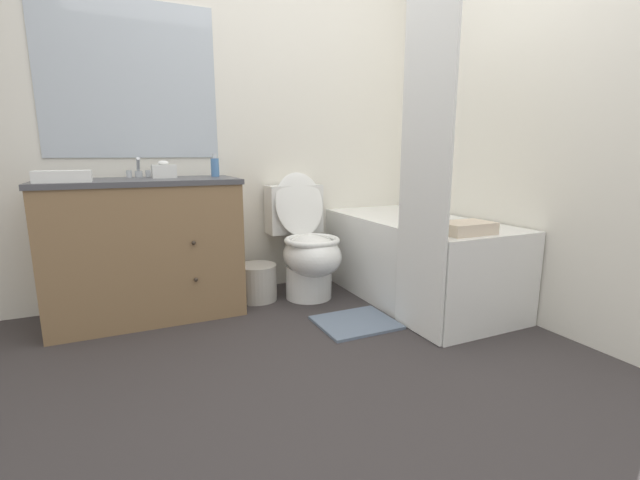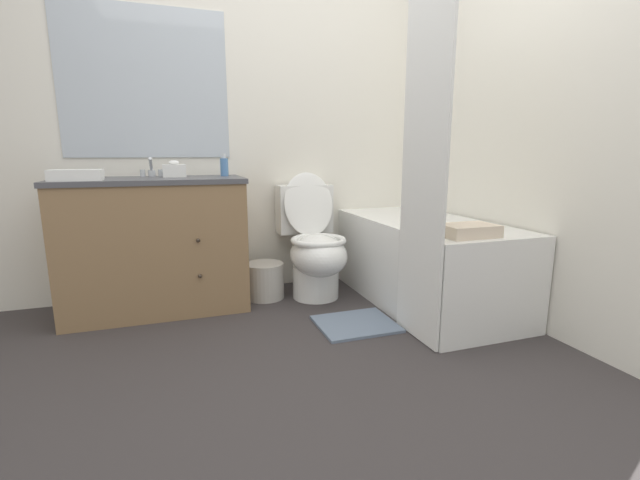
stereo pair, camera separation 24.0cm
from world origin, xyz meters
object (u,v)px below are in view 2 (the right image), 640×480
at_px(wastebasket, 265,281).
at_px(soap_dispenser, 224,166).
at_px(hand_towel_folded, 76,175).
at_px(bath_towel_folded, 469,230).
at_px(bath_mat, 356,324).
at_px(toilet, 314,247).
at_px(bathtub, 424,261).
at_px(vanity_cabinet, 156,244).
at_px(sink_faucet, 152,171).
at_px(tissue_box, 174,170).

height_order(wastebasket, soap_dispenser, soap_dispenser).
relative_size(hand_towel_folded, bath_towel_folded, 0.92).
height_order(bath_towel_folded, bath_mat, bath_towel_folded).
relative_size(toilet, bathtub, 0.61).
relative_size(vanity_cabinet, toilet, 1.28).
relative_size(soap_dispenser, bath_mat, 0.33).
relative_size(wastebasket, hand_towel_folded, 0.99).
height_order(sink_faucet, wastebasket, sink_faucet).
bearing_deg(toilet, vanity_cabinet, 175.52).
height_order(hand_towel_folded, bath_mat, hand_towel_folded).
relative_size(bathtub, tissue_box, 10.14).
xyz_separation_m(vanity_cabinet, bath_mat, (1.07, -0.67, -0.42)).
height_order(vanity_cabinet, bath_towel_folded, vanity_cabinet).
distance_m(vanity_cabinet, bathtub, 1.73).
xyz_separation_m(tissue_box, bath_mat, (0.94, -0.74, -0.87)).
distance_m(bathtub, bath_towel_folded, 0.64).
bearing_deg(toilet, hand_towel_folded, -177.12).
bearing_deg(bath_towel_folded, soap_dispenser, 136.39).
distance_m(vanity_cabinet, bath_mat, 1.33).
distance_m(toilet, bath_mat, 0.68).
xyz_separation_m(hand_towel_folded, bath_mat, (1.45, -0.52, -0.85)).
relative_size(sink_faucet, hand_towel_folded, 0.54).
xyz_separation_m(bathtub, bath_mat, (-0.59, -0.23, -0.27)).
bearing_deg(toilet, wastebasket, 169.55).
height_order(bathtub, hand_towel_folded, hand_towel_folded).
bearing_deg(bathtub, hand_towel_folded, 172.01).
bearing_deg(wastebasket, hand_towel_folded, -172.84).
bearing_deg(vanity_cabinet, wastebasket, -1.47).
distance_m(vanity_cabinet, wastebasket, 0.74).
xyz_separation_m(sink_faucet, bath_mat, (1.07, -0.84, -0.86)).
bearing_deg(sink_faucet, wastebasket, -15.80).
xyz_separation_m(toilet, wastebasket, (-0.34, 0.06, -0.23)).
bearing_deg(bathtub, soap_dispenser, 157.15).
distance_m(tissue_box, bath_towel_folded, 1.80).
xyz_separation_m(bathtub, soap_dispenser, (-1.22, 0.51, 0.62)).
bearing_deg(hand_towel_folded, wastebasket, 7.16).
xyz_separation_m(sink_faucet, toilet, (1.01, -0.25, -0.52)).
distance_m(tissue_box, soap_dispenser, 0.31).
height_order(soap_dispenser, bath_towel_folded, soap_dispenser).
distance_m(toilet, bathtub, 0.75).
bearing_deg(bath_mat, sink_faucet, 141.91).
distance_m(wastebasket, bath_towel_folded, 1.39).
distance_m(wastebasket, bath_mat, 0.77).
bearing_deg(soap_dispenser, vanity_cabinet, -170.23).
relative_size(vanity_cabinet, wastebasket, 4.16).
relative_size(vanity_cabinet, sink_faucet, 7.68).
relative_size(vanity_cabinet, hand_towel_folded, 4.13).
bearing_deg(tissue_box, bath_mat, -38.15).
distance_m(vanity_cabinet, toilet, 1.02).
height_order(toilet, tissue_box, tissue_box).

